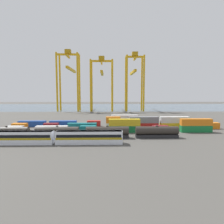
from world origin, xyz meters
TOP-DOWN VIEW (x-y plane):
  - ground_plane at (0.00, 40.00)m, footprint 420.00×420.00m
  - harbour_water at (0.00, 135.04)m, footprint 400.00×110.00m
  - passenger_train at (-7.09, -19.74)m, footprint 40.66×3.14m
  - freight_tank_row at (0.25, -12.20)m, footprint 65.17×2.78m
  - shipping_container_0 at (-26.71, -2.88)m, footprint 6.04×2.44m
  - shipping_container_1 at (-12.71, -2.88)m, footprint 12.10×2.44m
  - shipping_container_2 at (1.29, -2.88)m, footprint 6.04×2.44m
  - shipping_container_3 at (15.28, -2.88)m, footprint 12.10×2.44m
  - shipping_container_4 at (15.28, -2.88)m, footprint 12.10×2.44m
  - shipping_container_5 at (29.28, -2.88)m, footprint 6.04×2.44m
  - shipping_container_6 at (43.28, -2.88)m, footprint 12.10×2.44m
  - shipping_container_7 at (43.28, -2.88)m, footprint 12.10×2.44m
  - shipping_container_8 at (-27.93, 4.02)m, footprint 6.04×2.44m
  - shipping_container_9 at (-14.91, 4.02)m, footprint 6.04×2.44m
  - shipping_container_10 at (-1.89, 4.02)m, footprint 12.10×2.44m
  - shipping_container_11 at (11.13, 4.02)m, footprint 6.04×2.44m
  - shipping_container_12 at (11.13, 4.02)m, footprint 6.04×2.44m
  - shipping_container_13 at (24.15, 4.02)m, footprint 12.10×2.44m
  - shipping_container_14 at (24.15, 4.02)m, footprint 12.10×2.44m
  - shipping_container_15 at (37.17, 4.02)m, footprint 12.10×2.44m
  - shipping_container_16 at (37.17, 4.02)m, footprint 12.10×2.44m
  - shipping_container_17 at (50.19, 4.02)m, footprint 12.10×2.44m
  - shipping_container_18 at (-25.41, 10.92)m, footprint 12.10×2.44m
  - shipping_container_19 at (-11.45, 10.92)m, footprint 12.10×2.44m
  - shipping_container_20 at (2.51, 10.92)m, footprint 6.04×2.44m
  - shipping_container_21 at (16.47, 10.92)m, footprint 12.10×2.44m
  - shipping_container_22 at (16.47, 10.92)m, footprint 12.10×2.44m
  - gantry_crane_west at (-24.25, 93.86)m, footprint 18.58×40.54m
  - gantry_crane_central at (3.76, 92.97)m, footprint 19.42×33.59m
  - gantry_crane_east at (31.78, 93.27)m, footprint 15.76×35.77m

SIDE VIEW (x-z plane):
  - ground_plane at x=0.00m, z-range 0.00..0.00m
  - harbour_water at x=0.00m, z-range 0.00..0.01m
  - shipping_container_0 at x=-26.71m, z-range 0.00..2.60m
  - shipping_container_1 at x=-12.71m, z-range 0.00..2.60m
  - shipping_container_2 at x=1.29m, z-range 0.00..2.60m
  - shipping_container_3 at x=15.28m, z-range 0.00..2.60m
  - shipping_container_5 at x=29.28m, z-range 0.00..2.60m
  - shipping_container_6 at x=43.28m, z-range 0.00..2.60m
  - shipping_container_8 at x=-27.93m, z-range 0.00..2.60m
  - shipping_container_9 at x=-14.91m, z-range 0.00..2.60m
  - shipping_container_10 at x=-1.89m, z-range 0.00..2.60m
  - shipping_container_11 at x=11.13m, z-range 0.00..2.60m
  - shipping_container_13 at x=24.15m, z-range 0.00..2.60m
  - shipping_container_15 at x=37.17m, z-range 0.00..2.60m
  - shipping_container_17 at x=50.19m, z-range 0.00..2.60m
  - shipping_container_18 at x=-25.41m, z-range 0.00..2.60m
  - shipping_container_19 at x=-11.45m, z-range 0.00..2.60m
  - shipping_container_20 at x=2.51m, z-range 0.00..2.60m
  - shipping_container_21 at x=16.47m, z-range 0.00..2.60m
  - freight_tank_row at x=0.25m, z-range -0.14..4.10m
  - passenger_train at x=-7.09m, z-range 0.19..4.09m
  - shipping_container_4 at x=15.28m, z-range 2.60..5.20m
  - shipping_container_7 at x=43.28m, z-range 2.60..5.20m
  - shipping_container_12 at x=11.13m, z-range 2.60..5.20m
  - shipping_container_14 at x=24.15m, z-range 2.60..5.20m
  - shipping_container_16 at x=37.17m, z-range 2.60..5.20m
  - shipping_container_22 at x=16.47m, z-range 2.60..5.20m
  - gantry_crane_central at x=3.76m, z-range 4.87..50.70m
  - gantry_crane_east at x=31.78m, z-range 4.57..54.01m
  - gantry_crane_west at x=-24.25m, z-range 5.24..56.37m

